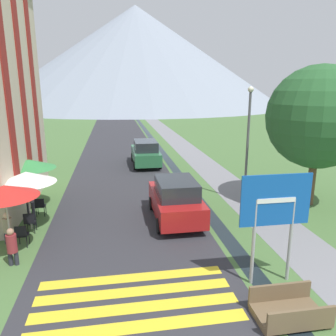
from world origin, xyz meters
TOP-DOWN VIEW (x-y plane):
  - ground_plane at (0.00, 20.00)m, footprint 160.00×160.00m
  - road at (-2.50, 30.00)m, footprint 6.40×60.00m
  - footpath at (3.60, 30.00)m, footprint 2.20×60.00m
  - drainage_channel at (1.20, 30.00)m, footprint 0.60×60.00m
  - crosswalk_marking at (-2.50, 3.58)m, footprint 5.44×2.54m
  - mountain_distant at (4.20, 93.59)m, footprint 82.03×82.03m
  - road_sign at (1.47, 3.80)m, footprint 2.07×0.11m
  - footbridge at (1.20, 2.20)m, footprint 1.70×1.10m
  - parked_car_near at (-0.40, 8.85)m, footprint 1.97×4.13m
  - parked_car_far at (-0.68, 19.13)m, footprint 1.94×4.52m
  - cafe_chair_far_right at (-6.25, 10.16)m, footprint 0.40×0.40m
  - cafe_chair_near_right at (-6.29, 7.24)m, footprint 0.40×0.40m
  - cafe_chair_middle at (-6.29, 8.43)m, footprint 0.40×0.40m
  - cafe_umbrella_front_red at (-6.51, 6.73)m, footprint 2.18×2.18m
  - cafe_umbrella_middle_white at (-6.34, 8.80)m, footprint 2.26×2.26m
  - cafe_umbrella_rear_green at (-6.84, 11.37)m, footprint 2.39×2.39m
  - person_seated_near at (-6.26, 6.01)m, footprint 0.32×0.32m
  - person_seated_far at (-6.85, 7.63)m, footprint 0.32×0.32m
  - person_standing_terrace at (-6.42, 9.27)m, footprint 0.32×0.32m
  - streetlamp at (3.48, 10.63)m, footprint 0.28×0.28m
  - tree_by_path at (6.41, 9.61)m, footprint 4.75×4.75m

SIDE VIEW (x-z plane):
  - ground_plane at x=0.00m, z-range 0.00..0.00m
  - drainage_channel at x=1.20m, z-range 0.00..0.00m
  - road at x=-2.50m, z-range 0.00..0.01m
  - footpath at x=3.60m, z-range 0.00..0.01m
  - crosswalk_marking at x=-2.50m, z-range 0.00..0.01m
  - footbridge at x=1.20m, z-range -0.10..0.55m
  - cafe_chair_far_right at x=-6.25m, z-range 0.09..0.94m
  - cafe_chair_near_right at x=-6.29m, z-range 0.09..0.94m
  - cafe_chair_middle at x=-6.29m, z-range 0.09..0.94m
  - person_seated_far at x=-6.85m, z-range 0.06..1.27m
  - person_seated_near at x=-6.26m, z-range 0.07..1.34m
  - parked_car_near at x=-0.40m, z-range 0.00..1.82m
  - parked_car_far at x=-0.68m, z-range 0.00..1.82m
  - person_standing_terrace at x=-6.42m, z-range 0.15..1.97m
  - cafe_umbrella_rear_green at x=-6.84m, z-range 0.96..3.30m
  - cafe_umbrella_middle_white at x=-6.34m, z-range 0.98..3.38m
  - road_sign at x=1.47m, z-range 0.59..3.88m
  - cafe_umbrella_front_red at x=-6.51m, z-range 1.04..3.53m
  - streetlamp at x=3.48m, z-range 0.49..6.11m
  - tree_by_path at x=6.41m, z-range 0.93..7.54m
  - mountain_distant at x=4.20m, z-range 0.00..27.28m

